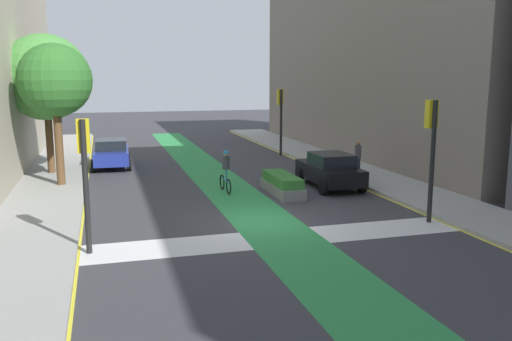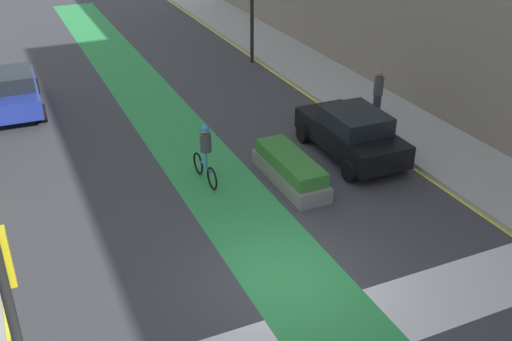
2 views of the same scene
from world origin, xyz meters
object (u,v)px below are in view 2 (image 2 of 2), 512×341
Objects in this scene: pedestrian_sidewalk_right_a at (378,93)px; median_planter at (290,169)px; traffic_signal_near_left at (7,297)px; car_blue_left_far at (12,91)px; cyclist_in_lane at (205,153)px; car_black_right_far at (352,133)px.

pedestrian_sidewalk_right_a is 5.86m from median_planter.
pedestrian_sidewalk_right_a reaches higher than median_planter.
traffic_signal_near_left is at bearing -145.84° from pedestrian_sidewalk_right_a.
pedestrian_sidewalk_right_a is 0.50× the size of median_planter.
traffic_signal_near_left is 9.95m from median_planter.
median_planter is (6.87, -9.04, -0.40)m from car_blue_left_far.
traffic_signal_near_left reaches higher than car_blue_left_far.
pedestrian_sidewalk_right_a is at bearing 15.32° from cyclist_in_lane.
cyclist_in_lane is (-4.77, 0.24, 0.17)m from car_black_right_far.
median_planter is at bearing -149.39° from pedestrian_sidewalk_right_a.
traffic_signal_near_left reaches higher than cyclist_in_lane.
pedestrian_sidewalk_right_a is (11.89, -6.07, 0.17)m from car_blue_left_far.
traffic_signal_near_left reaches higher than pedestrian_sidewalk_right_a.
cyclist_in_lane is 7.54m from pedestrian_sidewalk_right_a.
car_blue_left_far is 13.35m from pedestrian_sidewalk_right_a.
cyclist_in_lane is at bearing -164.68° from pedestrian_sidewalk_right_a.
cyclist_in_lane is at bearing 50.40° from traffic_signal_near_left.
traffic_signal_near_left is 14.92m from car_blue_left_far.
cyclist_in_lane is at bearing 177.09° from car_black_right_far.
pedestrian_sidewalk_right_a reaches higher than car_blue_left_far.
pedestrian_sidewalk_right_a is at bearing 30.61° from median_planter.
cyclist_in_lane reaches higher than median_planter.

